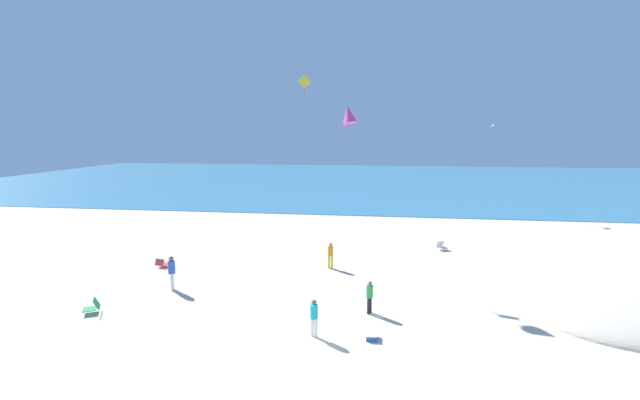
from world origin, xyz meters
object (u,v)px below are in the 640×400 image
object	(u,v)px
beach_chair_far_right	(162,263)
person_0	(172,271)
person_2	(330,254)
kite_magenta	(349,114)
person_3	(314,315)
person_1	(370,295)
kite_yellow	(304,82)
beach_chair_mid_beach	(441,246)
kite_green	(493,125)
beach_chair_near_camera	(93,306)
cooler_box	(371,336)

from	to	relation	value
beach_chair_far_right	person_0	xyz separation A→B (m)	(2.28, -3.29, 0.75)
person_2	kite_magenta	size ratio (longest dim) A/B	1.12
person_2	person_3	world-z (taller)	person_2
person_0	person_1	distance (m)	9.68
person_0	kite_magenta	size ratio (longest dim) A/B	1.28
person_3	kite_yellow	distance (m)	14.29
beach_chair_mid_beach	kite_green	size ratio (longest dim) A/B	0.54
person_1	kite_yellow	distance (m)	13.14
beach_chair_near_camera	person_1	size ratio (longest dim) A/B	0.60
person_3	kite_magenta	size ratio (longest dim) A/B	1.11
person_2	kite_magenta	distance (m)	7.75
cooler_box	person_1	world-z (taller)	person_1
person_2	person_3	size ratio (longest dim) A/B	1.02
beach_chair_far_right	cooler_box	size ratio (longest dim) A/B	1.52
beach_chair_far_right	kite_green	world-z (taller)	kite_green
person_2	kite_green	bearing A→B (deg)	-32.58
person_2	beach_chair_far_right	bearing A→B (deg)	98.19
beach_chair_mid_beach	person_1	world-z (taller)	person_1
beach_chair_far_right	person_0	world-z (taller)	person_0
kite_magenta	person_2	bearing A→B (deg)	142.41
beach_chair_far_right	person_2	xyz separation A→B (m)	(9.50, 1.15, 0.63)
beach_chair_mid_beach	person_2	bearing A→B (deg)	-87.87
cooler_box	kite_yellow	bearing A→B (deg)	112.75
beach_chair_near_camera	person_0	distance (m)	3.75
kite_magenta	beach_chair_mid_beach	bearing A→B (deg)	44.73
beach_chair_near_camera	kite_magenta	distance (m)	14.78
beach_chair_mid_beach	cooler_box	distance (m)	13.76
beach_chair_near_camera	kite_magenta	xyz separation A→B (m)	(10.29, 6.72, 8.21)
beach_chair_mid_beach	person_2	distance (m)	8.30
beach_chair_near_camera	kite_magenta	bearing A→B (deg)	-176.06
person_0	kite_yellow	world-z (taller)	kite_yellow
kite_yellow	person_3	bearing A→B (deg)	-78.23
beach_chair_near_camera	person_3	distance (m)	9.70
person_3	kite_yellow	xyz separation A→B (m)	(-2.16, 10.35, 9.62)
person_3	person_2	bearing A→B (deg)	-153.57
kite_magenta	kite_green	distance (m)	23.18
kite_yellow	beach_chair_mid_beach	bearing A→B (deg)	18.50
beach_chair_near_camera	beach_chair_far_right	size ratio (longest dim) A/B	1.09
kite_magenta	beach_chair_far_right	bearing A→B (deg)	-177.95
person_0	beach_chair_mid_beach	bearing A→B (deg)	13.25
beach_chair_mid_beach	beach_chair_far_right	world-z (taller)	beach_chair_mid_beach
beach_chair_far_right	kite_magenta	distance (m)	13.37
beach_chair_near_camera	beach_chair_far_right	distance (m)	6.35
person_0	kite_green	xyz separation A→B (m)	(20.06, 23.60, 7.24)
cooler_box	kite_yellow	distance (m)	15.19
person_1	kite_green	xyz separation A→B (m)	(10.49, 25.04, 7.40)
beach_chair_far_right	kite_magenta	world-z (taller)	kite_magenta
beach_chair_mid_beach	person_1	xyz separation A→B (m)	(-4.35, -10.75, 0.56)
beach_chair_mid_beach	person_1	distance (m)	11.61
beach_chair_far_right	kite_green	xyz separation A→B (m)	(22.35, 20.31, 7.99)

